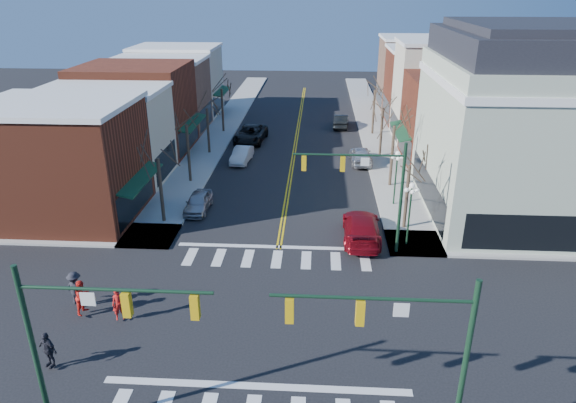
% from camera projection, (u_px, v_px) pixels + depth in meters
% --- Properties ---
extents(ground, '(160.00, 160.00, 0.00)m').
position_uv_depth(ground, '(267.00, 320.00, 25.77)').
color(ground, black).
rests_on(ground, ground).
extents(sidewalk_left, '(3.50, 70.00, 0.15)m').
position_uv_depth(sidewalk_left, '(189.00, 177.00, 44.60)').
color(sidewalk_left, '#9E9B93').
rests_on(sidewalk_left, ground).
extents(sidewalk_right, '(3.50, 70.00, 0.15)m').
position_uv_depth(sidewalk_right, '(392.00, 181.00, 43.63)').
color(sidewalk_right, '#9E9B93').
rests_on(sidewalk_right, ground).
extents(bldg_left_brick_a, '(10.00, 8.50, 8.00)m').
position_uv_depth(bldg_left_brick_a, '(62.00, 163.00, 35.86)').
color(bldg_left_brick_a, maroon).
rests_on(bldg_left_brick_a, ground).
extents(bldg_left_stucco_a, '(10.00, 7.00, 7.50)m').
position_uv_depth(bldg_left_stucco_a, '(105.00, 137.00, 43.07)').
color(bldg_left_stucco_a, beige).
rests_on(bldg_left_stucco_a, ground).
extents(bldg_left_brick_b, '(10.00, 9.00, 8.50)m').
position_uv_depth(bldg_left_brick_b, '(136.00, 109.00, 50.22)').
color(bldg_left_brick_b, maroon).
rests_on(bldg_left_brick_b, ground).
extents(bldg_left_tan, '(10.00, 7.50, 7.80)m').
position_uv_depth(bldg_left_tan, '(161.00, 96.00, 57.94)').
color(bldg_left_tan, '#8C644D').
rests_on(bldg_left_tan, ground).
extents(bldg_left_stucco_b, '(10.00, 8.00, 8.20)m').
position_uv_depth(bldg_left_stucco_b, '(178.00, 82.00, 64.98)').
color(bldg_left_stucco_b, beige).
rests_on(bldg_left_stucco_b, ground).
extents(bldg_right_brick_a, '(10.00, 8.50, 8.00)m').
position_uv_depth(bldg_right_brick_a, '(462.00, 121.00, 47.00)').
color(bldg_right_brick_a, maroon).
rests_on(bldg_right_brick_a, ground).
extents(bldg_right_stucco, '(10.00, 7.00, 10.00)m').
position_uv_depth(bldg_right_stucco, '(445.00, 93.00, 53.73)').
color(bldg_right_stucco, beige).
rests_on(bldg_right_stucco, ground).
extents(bldg_right_brick_b, '(10.00, 8.00, 8.50)m').
position_uv_depth(bldg_right_brick_b, '(430.00, 87.00, 60.91)').
color(bldg_right_brick_b, maroon).
rests_on(bldg_right_brick_b, ground).
extents(bldg_right_tan, '(10.00, 8.00, 9.00)m').
position_uv_depth(bldg_right_tan, '(418.00, 74.00, 68.16)').
color(bldg_right_tan, '#8C644D').
rests_on(bldg_right_tan, ground).
extents(victorian_corner, '(12.25, 14.25, 13.30)m').
position_uv_depth(victorian_corner, '(522.00, 123.00, 35.57)').
color(victorian_corner, '#ABB79E').
rests_on(victorian_corner, ground).
extents(traffic_mast_near_left, '(6.60, 0.28, 7.20)m').
position_uv_depth(traffic_mast_near_left, '(82.00, 331.00, 17.44)').
color(traffic_mast_near_left, '#14331E').
rests_on(traffic_mast_near_left, ground).
extents(traffic_mast_near_right, '(6.60, 0.28, 7.20)m').
position_uv_depth(traffic_mast_near_right, '(411.00, 343.00, 16.83)').
color(traffic_mast_near_right, '#14331E').
rests_on(traffic_mast_near_right, ground).
extents(traffic_mast_far_right, '(6.60, 0.28, 7.20)m').
position_uv_depth(traffic_mast_far_right, '(371.00, 183.00, 30.42)').
color(traffic_mast_far_right, '#14331E').
rests_on(traffic_mast_far_right, ground).
extents(lamppost_corner, '(0.36, 0.36, 4.33)m').
position_uv_depth(lamppost_corner, '(410.00, 203.00, 31.97)').
color(lamppost_corner, '#14331E').
rests_on(lamppost_corner, ground).
extents(lamppost_midblock, '(0.36, 0.36, 4.33)m').
position_uv_depth(lamppost_midblock, '(396.00, 169.00, 37.94)').
color(lamppost_midblock, '#14331E').
rests_on(lamppost_midblock, ground).
extents(tree_left_a, '(0.24, 0.24, 4.76)m').
position_uv_depth(tree_left_a, '(161.00, 191.00, 35.41)').
color(tree_left_a, '#382B21').
rests_on(tree_left_a, ground).
extents(tree_left_b, '(0.24, 0.24, 5.04)m').
position_uv_depth(tree_left_b, '(189.00, 154.00, 42.70)').
color(tree_left_b, '#382B21').
rests_on(tree_left_b, ground).
extents(tree_left_c, '(0.24, 0.24, 4.55)m').
position_uv_depth(tree_left_c, '(208.00, 131.00, 50.14)').
color(tree_left_c, '#382B21').
rests_on(tree_left_c, ground).
extents(tree_left_d, '(0.24, 0.24, 4.90)m').
position_uv_depth(tree_left_d, '(223.00, 111.00, 57.42)').
color(tree_left_d, '#382B21').
rests_on(tree_left_d, ground).
extents(tree_right_a, '(0.24, 0.24, 4.62)m').
position_uv_depth(tree_right_a, '(407.00, 198.00, 34.51)').
color(tree_right_a, '#382B21').
rests_on(tree_right_a, ground).
extents(tree_right_b, '(0.24, 0.24, 5.18)m').
position_uv_depth(tree_right_b, '(392.00, 157.00, 41.75)').
color(tree_right_b, '#382B21').
rests_on(tree_right_b, ground).
extents(tree_right_c, '(0.24, 0.24, 4.83)m').
position_uv_depth(tree_right_c, '(381.00, 133.00, 49.16)').
color(tree_right_c, '#382B21').
rests_on(tree_right_c, ground).
extents(tree_right_d, '(0.24, 0.24, 4.97)m').
position_uv_depth(tree_right_d, '(374.00, 113.00, 56.48)').
color(tree_right_d, '#382B21').
rests_on(tree_right_d, ground).
extents(car_left_near, '(1.68, 4.06, 1.37)m').
position_uv_depth(car_left_near, '(198.00, 202.00, 37.96)').
color(car_left_near, '#A2A1A6').
rests_on(car_left_near, ground).
extents(car_left_mid, '(1.85, 4.33, 1.39)m').
position_uv_depth(car_left_mid, '(242.00, 155.00, 48.36)').
color(car_left_mid, silver).
rests_on(car_left_mid, ground).
extents(car_left_far, '(3.38, 6.39, 1.71)m').
position_uv_depth(car_left_far, '(251.00, 134.00, 54.41)').
color(car_left_far, black).
rests_on(car_left_far, ground).
extents(car_right_near, '(2.52, 5.91, 1.70)m').
position_uv_depth(car_right_near, '(361.00, 228.00, 33.61)').
color(car_right_near, maroon).
rests_on(car_right_near, ground).
extents(car_right_mid, '(2.02, 4.76, 1.61)m').
position_uv_depth(car_right_mid, '(361.00, 155.00, 47.94)').
color(car_right_mid, '#B1B1B6').
rests_on(car_right_mid, ground).
extents(car_right_far, '(2.00, 4.71, 1.51)m').
position_uv_depth(car_right_far, '(341.00, 121.00, 60.07)').
color(car_right_far, black).
rests_on(car_right_far, ground).
extents(pedestrian_red_a, '(0.73, 0.62, 1.71)m').
position_uv_depth(pedestrian_red_a, '(119.00, 304.00, 25.32)').
color(pedestrian_red_a, red).
rests_on(pedestrian_red_a, sidewalk_left).
extents(pedestrian_red_b, '(0.88, 1.03, 1.85)m').
position_uv_depth(pedestrian_red_b, '(83.00, 297.00, 25.79)').
color(pedestrian_red_b, red).
rests_on(pedestrian_red_b, sidewalk_left).
extents(pedestrian_dark_a, '(1.10, 0.80, 1.73)m').
position_uv_depth(pedestrian_dark_a, '(48.00, 349.00, 22.17)').
color(pedestrian_dark_a, '#212129').
rests_on(pedestrian_dark_a, sidewalk_left).
extents(pedestrian_dark_b, '(1.40, 1.15, 1.88)m').
position_uv_depth(pedestrian_dark_b, '(75.00, 288.00, 26.48)').
color(pedestrian_dark_b, black).
rests_on(pedestrian_dark_b, sidewalk_left).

